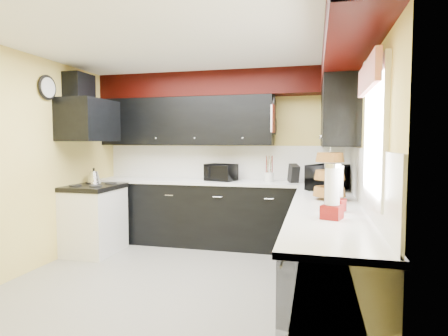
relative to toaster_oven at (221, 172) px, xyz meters
name	(u,v)px	position (x,y,z in m)	size (l,w,h in m)	color
ground	(180,282)	(-0.07, -1.51, -1.06)	(3.60, 3.60, 0.00)	gray
wall_back	(221,158)	(-0.07, 0.29, 0.19)	(3.60, 0.06, 2.50)	#E0C666
wall_right	(361,168)	(1.73, -1.51, 0.19)	(0.06, 3.60, 2.50)	#E0C666
wall_left	(33,163)	(-1.87, -1.51, 0.19)	(0.06, 3.60, 2.50)	#E0C666
ceiling	(178,43)	(-0.07, -1.51, 1.44)	(3.60, 3.60, 0.06)	white
cab_back	(216,214)	(-0.07, -0.01, -0.61)	(3.60, 0.60, 0.90)	black
cab_right	(327,260)	(1.43, -1.81, -0.61)	(0.60, 3.00, 0.90)	black
counter_back	(216,182)	(-0.07, -0.01, -0.14)	(3.62, 0.64, 0.04)	white
counter_right	(328,208)	(1.43, -1.81, -0.14)	(0.64, 3.02, 0.04)	white
splash_back	(221,162)	(-0.07, 0.28, 0.13)	(3.60, 0.02, 0.50)	white
splash_right	(360,175)	(1.72, -1.51, 0.13)	(0.02, 3.60, 0.50)	white
upper_back	(186,121)	(-0.57, 0.11, 0.74)	(2.60, 0.35, 0.70)	black
upper_right	(337,116)	(1.56, -0.61, 0.74)	(0.35, 1.80, 0.70)	black
soffit_back	(218,84)	(-0.07, 0.11, 1.26)	(3.60, 0.36, 0.35)	black
soffit_right	(345,47)	(1.55, -1.69, 1.26)	(0.36, 3.24, 0.35)	black
stove	(94,221)	(-1.57, -0.76, -0.63)	(0.60, 0.75, 0.86)	white
cooktop	(94,187)	(-1.57, -0.76, -0.17)	(0.62, 0.77, 0.06)	black
hood	(89,121)	(-1.62, -0.76, 0.72)	(0.50, 0.78, 0.55)	black
hood_duct	(79,89)	(-1.75, -0.76, 1.14)	(0.24, 0.40, 0.40)	black
window	(375,134)	(1.72, -2.41, 0.49)	(0.03, 0.86, 0.96)	white
valance	(368,76)	(1.66, -2.41, 0.89)	(0.04, 0.88, 0.20)	red
pan_top	(274,105)	(0.75, 0.04, 0.94)	(0.03, 0.22, 0.40)	black
pan_mid	(273,123)	(0.75, -0.09, 0.69)	(0.03, 0.28, 0.46)	black
pan_low	(275,126)	(0.75, 0.17, 0.66)	(0.03, 0.24, 0.42)	black
cut_board	(273,119)	(0.76, -0.21, 0.74)	(0.03, 0.26, 0.35)	white
baskets	(330,175)	(1.45, -1.46, 0.12)	(0.27, 0.27, 0.50)	brown
clock	(47,88)	(-1.84, -1.26, 1.09)	(0.03, 0.30, 0.30)	black
deco_plate	(365,50)	(1.70, -1.86, 1.19)	(0.03, 0.24, 0.24)	white
toaster_oven	(221,172)	(0.00, 0.00, 0.00)	(0.41, 0.34, 0.24)	black
microwave	(329,177)	(1.47, -0.70, 0.03)	(0.53, 0.36, 0.29)	black
utensil_crock	(269,177)	(0.70, -0.04, -0.05)	(0.13, 0.13, 0.14)	silver
knife_block	(294,174)	(1.03, -0.02, 0.00)	(0.11, 0.16, 0.25)	black
kettle	(94,177)	(-1.69, -0.56, -0.06)	(0.19, 0.19, 0.17)	silver
dispenser_a	(337,191)	(1.49, -2.08, 0.04)	(0.12, 0.12, 0.33)	#59000B
dispenser_b	(332,194)	(1.44, -2.40, 0.06)	(0.14, 0.14, 0.37)	#5C0205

